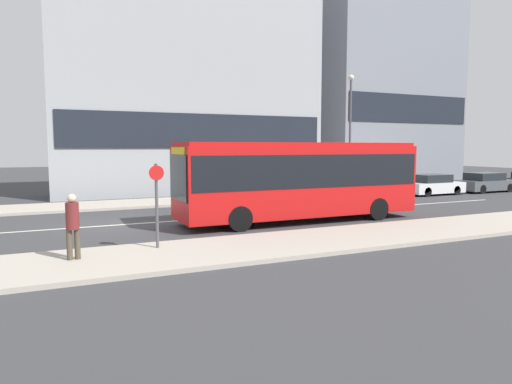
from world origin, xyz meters
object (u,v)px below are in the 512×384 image
object	(u,v)px
parked_car_1	(432,185)
street_lamp	(350,123)
city_bus	(299,176)
bus_stop_sign	(157,199)
pedestrian_near_stop	(73,222)
parked_car_0	(373,188)
parked_car_2	(485,183)

from	to	relation	value
parked_car_1	street_lamp	distance (m)	6.95
city_bus	bus_stop_sign	xyz separation A→B (m)	(-6.71, -3.23, -0.30)
parked_car_1	pedestrian_near_stop	distance (m)	24.29
pedestrian_near_stop	bus_stop_sign	world-z (taller)	bus_stop_sign
pedestrian_near_stop	street_lamp	size ratio (longest dim) A/B	0.24
parked_car_0	street_lamp	bearing A→B (deg)	109.47
bus_stop_sign	street_lamp	size ratio (longest dim) A/B	0.34
parked_car_1	bus_stop_sign	size ratio (longest dim) A/B	1.62
parked_car_0	pedestrian_near_stop	xyz separation A→B (m)	(-17.53, -9.31, 0.53)
street_lamp	bus_stop_sign	bearing A→B (deg)	-144.23
city_bus	pedestrian_near_stop	world-z (taller)	city_bus
parked_car_0	parked_car_2	xyz separation A→B (m)	(9.67, -0.05, 0.02)
city_bus	parked_car_1	world-z (taller)	city_bus
pedestrian_near_stop	bus_stop_sign	size ratio (longest dim) A/B	0.70
street_lamp	city_bus	bearing A→B (deg)	-137.27
pedestrian_near_stop	bus_stop_sign	bearing A→B (deg)	6.06
parked_car_2	bus_stop_sign	size ratio (longest dim) A/B	1.70
parked_car_0	parked_car_2	size ratio (longest dim) A/B	0.97
parked_car_0	bus_stop_sign	xyz separation A→B (m)	(-15.17, -8.82, 0.99)
parked_car_2	pedestrian_near_stop	bearing A→B (deg)	-161.20
city_bus	parked_car_2	xyz separation A→B (m)	(18.14, 5.54, -1.27)
parked_car_0	pedestrian_near_stop	distance (m)	19.86
city_bus	parked_car_0	distance (m)	10.22
pedestrian_near_stop	street_lamp	distance (m)	20.50
parked_car_0	parked_car_1	xyz separation A→B (m)	(4.85, 0.11, 0.02)
parked_car_2	pedestrian_near_stop	xyz separation A→B (m)	(-27.21, -9.26, 0.50)
parked_car_2	street_lamp	world-z (taller)	street_lamp
city_bus	bus_stop_sign	world-z (taller)	city_bus
city_bus	parked_car_2	bearing A→B (deg)	21.43
bus_stop_sign	street_lamp	distance (m)	18.22
parked_car_1	pedestrian_near_stop	size ratio (longest dim) A/B	2.30
bus_stop_sign	street_lamp	xyz separation A→B (m)	(14.58, 10.50, 3.05)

